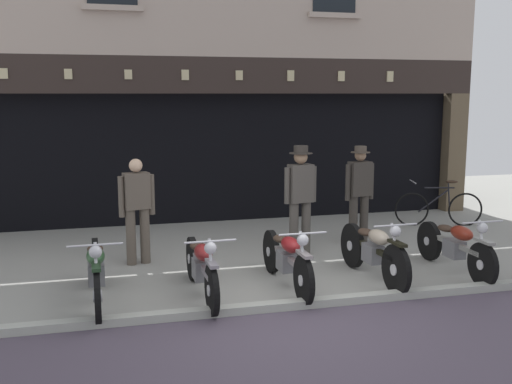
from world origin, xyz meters
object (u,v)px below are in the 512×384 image
advert_board_near (287,132)px  leaning_bicycle (439,207)px  salesman_left (137,206)px  salesman_right (359,190)px  motorcycle_left (96,270)px  motorcycle_right (455,245)px  motorcycle_center_left (202,266)px  shopkeeper_center (300,194)px  motorcycle_center (287,258)px  motorcycle_center_right (374,250)px

advert_board_near → leaning_bicycle: bearing=-31.0°
salesman_left → salesman_right: 3.85m
advert_board_near → leaning_bicycle: size_ratio=0.56×
motorcycle_left → leaning_bicycle: (6.56, 2.92, -0.06)m
motorcycle_left → motorcycle_right: motorcycle_left is taller
motorcycle_center_left → shopkeeper_center: (1.86, 1.57, 0.59)m
motorcycle_left → leaning_bicycle: bearing=-157.3°
motorcycle_left → advert_board_near: 6.12m
advert_board_near → motorcycle_center: bearing=-107.3°
motorcycle_center_right → shopkeeper_center: shopkeeper_center is taller
motorcycle_left → motorcycle_center_left: motorcycle_left is taller
motorcycle_right → salesman_right: bearing=-72.9°
shopkeeper_center → motorcycle_right: bearing=134.1°
motorcycle_center → motorcycle_right: 2.59m
motorcycle_center → salesman_right: salesman_right is taller
leaning_bicycle → advert_board_near: bearing=74.5°
motorcycle_center → motorcycle_center_left: bearing=3.0°
leaning_bicycle → motorcycle_center: bearing=141.2°
shopkeeper_center → motorcycle_center_right: bearing=103.0°
shopkeeper_center → advert_board_near: advert_board_near is taller
motorcycle_center_left → motorcycle_center_right: bearing=-179.0°
shopkeeper_center → advert_board_near: bearing=-112.1°
motorcycle_center_right → advert_board_near: (0.14, 4.53, 1.36)m
motorcycle_left → leaning_bicycle: motorcycle_left is taller
salesman_left → shopkeeper_center: size_ratio=0.91×
motorcycle_center_left → salesman_left: salesman_left is taller
motorcycle_center_right → salesman_left: size_ratio=1.21×
leaning_bicycle → motorcycle_center_right: bearing=151.7°
motorcycle_right → leaning_bicycle: bearing=-117.5°
salesman_right → motorcycle_center: bearing=37.8°
leaning_bicycle → motorcycle_right: bearing=168.2°
motorcycle_center_left → leaning_bicycle: 6.05m
motorcycle_center → salesman_left: bearing=-42.4°
motorcycle_left → motorcycle_center_left: 1.31m
motorcycle_center_left → motorcycle_center: (1.17, 0.08, 0.00)m
shopkeeper_center → leaning_bicycle: (3.39, 1.44, -0.64)m
motorcycle_center → motorcycle_right: size_ratio=1.03×
motorcycle_center_right → advert_board_near: advert_board_near is taller
shopkeeper_center → salesman_right: size_ratio=1.05×
motorcycle_center_left → motorcycle_right: 3.76m
motorcycle_center → leaning_bicycle: leaning_bicycle is taller
motorcycle_center_right → advert_board_near: bearing=-93.9°
motorcycle_left → motorcycle_right: bearing=179.0°
motorcycle_center_left → leaning_bicycle: (5.25, 3.01, -0.05)m
salesman_left → leaning_bicycle: bearing=179.5°
motorcycle_center_right → salesman_left: (-3.15, 1.66, 0.47)m
motorcycle_left → salesman_right: 4.91m
motorcycle_right → motorcycle_left: bearing=0.0°
advert_board_near → motorcycle_center_left: bearing=-119.2°
motorcycle_center_right → motorcycle_right: size_ratio=1.00×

